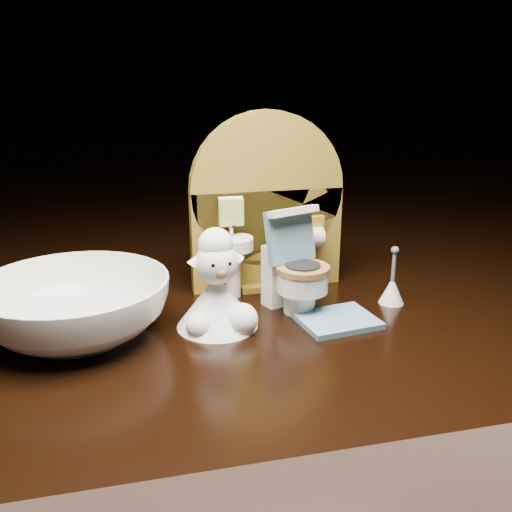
{
  "coord_description": "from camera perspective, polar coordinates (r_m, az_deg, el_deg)",
  "views": [
    {
      "loc": [
        -0.12,
        -0.39,
        0.18
      ],
      "look_at": [
        -0.02,
        0.01,
        0.05
      ],
      "focal_mm": 40.0,
      "sensor_mm": 36.0,
      "label": 1
    }
  ],
  "objects": [
    {
      "name": "plush_lamb",
      "position": [
        0.42,
        -3.85,
        -3.73
      ],
      "size": [
        0.06,
        0.06,
        0.08
      ],
      "rotation": [
        0.0,
        0.0,
        0.09
      ],
      "color": "white",
      "rests_on": "ground"
    },
    {
      "name": "toy_toilet",
      "position": [
        0.45,
        3.84,
        -1.69
      ],
      "size": [
        0.05,
        0.06,
        0.08
      ],
      "rotation": [
        0.0,
        0.0,
        0.35
      ],
      "color": "white",
      "rests_on": "ground"
    },
    {
      "name": "bath_mat",
      "position": [
        0.44,
        8.12,
        -6.38
      ],
      "size": [
        0.06,
        0.05,
        0.0
      ],
      "primitive_type": "cube",
      "rotation": [
        0.0,
        0.0,
        0.13
      ],
      "color": "slate",
      "rests_on": "ground"
    },
    {
      "name": "toilet_brush",
      "position": [
        0.48,
        13.45,
        -3.17
      ],
      "size": [
        0.02,
        0.02,
        0.05
      ],
      "color": "white",
      "rests_on": "ground"
    },
    {
      "name": "ceramic_bowl",
      "position": [
        0.42,
        -17.64,
        -4.94
      ],
      "size": [
        0.16,
        0.16,
        0.04
      ],
      "primitive_type": "imported",
      "rotation": [
        0.0,
        0.0,
        0.24
      ],
      "color": "white",
      "rests_on": "ground"
    },
    {
      "name": "backdrop_panel",
      "position": [
        0.48,
        1.0,
        4.35
      ],
      "size": [
        0.13,
        0.05,
        0.15
      ],
      "color": "olive",
      "rests_on": "ground"
    }
  ]
}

